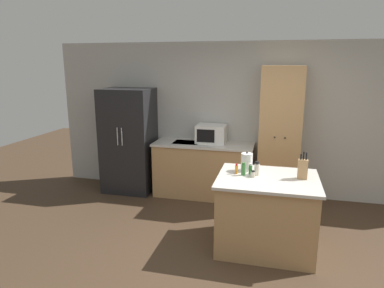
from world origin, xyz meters
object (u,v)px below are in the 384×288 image
refrigerator (129,141)px  kettle (247,162)px  microwave (211,134)px  spice_bottle_green_herb (257,169)px  spice_bottle_short_red (250,169)px  pantry_cabinet (280,137)px  knife_block (303,169)px  spice_bottle_amber_oil (243,169)px  spice_bottle_tall_dark (253,174)px  spice_bottle_pale_salt (237,169)px

refrigerator → kettle: refrigerator is taller
microwave → spice_bottle_green_herb: bearing=-60.9°
spice_bottle_short_red → spice_bottle_green_herb: bearing=-18.2°
pantry_cabinet → microwave: 1.12m
spice_bottle_short_red → spice_bottle_green_herb: 0.08m
pantry_cabinet → knife_block: size_ratio=6.70×
spice_bottle_amber_oil → kettle: size_ratio=0.63×
spice_bottle_amber_oil → kettle: 0.20m
pantry_cabinet → spice_bottle_short_red: 1.48m
spice_bottle_tall_dark → spice_bottle_amber_oil: spice_bottle_amber_oil is taller
refrigerator → pantry_cabinet: size_ratio=0.82×
microwave → spice_bottle_short_red: size_ratio=3.47×
spice_bottle_amber_oil → kettle: bearing=83.6°
spice_bottle_pale_salt → kettle: bearing=54.9°
spice_bottle_short_red → spice_bottle_amber_oil: spice_bottle_amber_oil is taller
refrigerator → kettle: size_ratio=7.30×
pantry_cabinet → spice_bottle_short_red: pantry_cabinet is taller
pantry_cabinet → refrigerator: bearing=-178.9°
spice_bottle_tall_dark → spice_bottle_amber_oil: size_ratio=0.52×
knife_block → spice_bottle_pale_salt: bearing=179.5°
spice_bottle_amber_oil → refrigerator: bearing=146.2°
spice_bottle_tall_dark → spice_bottle_green_herb: 0.10m
spice_bottle_tall_dark → refrigerator: bearing=146.7°
pantry_cabinet → knife_block: 1.49m
spice_bottle_amber_oil → spice_bottle_green_herb: spice_bottle_green_herb is taller
knife_block → spice_bottle_short_red: (-0.61, 0.02, -0.06)m
spice_bottle_pale_salt → knife_block: bearing=-0.5°
refrigerator → pantry_cabinet: (2.58, 0.05, 0.19)m
knife_block → kettle: bearing=166.4°
microwave → knife_block: knife_block is taller
pantry_cabinet → kettle: (-0.40, -1.30, -0.08)m
microwave → knife_block: bearing=-47.9°
spice_bottle_short_red → kettle: 0.16m
spice_bottle_green_herb → kettle: bearing=130.3°
pantry_cabinet → spice_bottle_pale_salt: (-0.51, -1.46, -0.14)m
spice_bottle_amber_oil → spice_bottle_tall_dark: bearing=-23.3°
spice_bottle_green_herb → refrigerator: bearing=148.6°
pantry_cabinet → spice_bottle_amber_oil: (-0.43, -1.49, -0.12)m
spice_bottle_amber_oil → pantry_cabinet: bearing=74.1°
refrigerator → spice_bottle_green_herb: (2.31, -1.41, 0.08)m
microwave → knife_block: (1.38, -1.53, -0.05)m
spice_bottle_tall_dark → kettle: 0.27m
refrigerator → spice_bottle_tall_dark: (2.27, -1.49, 0.04)m
kettle → knife_block: bearing=-13.6°
refrigerator → microwave: (1.46, 0.12, 0.17)m
pantry_cabinet → spice_bottle_green_herb: size_ratio=12.61×
spice_bottle_short_red → spice_bottle_amber_oil: bearing=-146.7°
knife_block → kettle: (-0.67, 0.16, -0.01)m
spice_bottle_green_herb → kettle: kettle is taller
spice_bottle_short_red → spice_bottle_green_herb: spice_bottle_green_herb is taller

